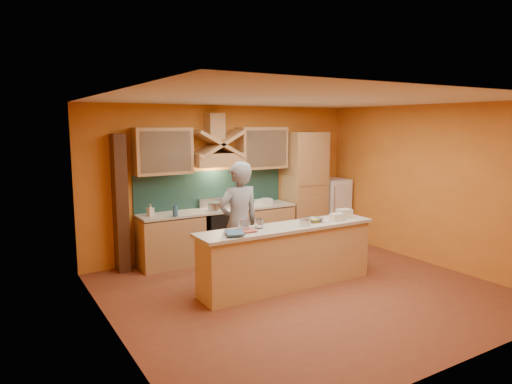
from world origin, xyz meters
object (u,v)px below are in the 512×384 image
fridge (332,209)px  kitchen_scale (305,223)px  person (239,223)px  mixing_bowl (314,220)px  stove (219,234)px

fridge → kitchen_scale: bearing=-138.1°
person → mixing_bowl: bearing=154.4°
stove → fridge: (2.70, 0.00, 0.20)m
stove → person: person is taller
stove → fridge: size_ratio=0.69×
stove → person: bearing=-104.7°
stove → kitchen_scale: size_ratio=7.65×
stove → mixing_bowl: 2.09m
fridge → person: size_ratio=0.68×
kitchen_scale → mixing_bowl: 0.36m
mixing_bowl → person: bearing=156.2°
stove → kitchen_scale: (0.40, -2.06, 0.54)m
fridge → mixing_bowl: (-1.98, -1.89, 0.33)m
kitchen_scale → mixing_bowl: kitchen_scale is taller
stove → person: 1.54m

